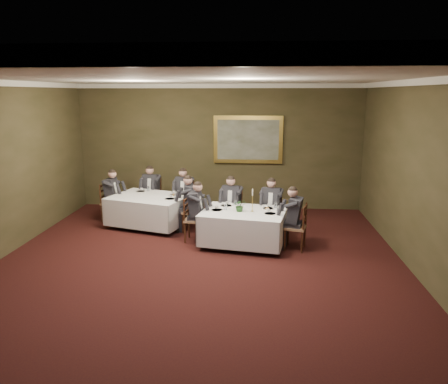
# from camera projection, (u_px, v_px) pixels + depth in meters

# --- Properties ---
(ground) EXTENTS (10.00, 10.00, 0.00)m
(ground) POSITION_uv_depth(u_px,v_px,m) (194.00, 277.00, 7.88)
(ground) COLOR black
(ground) RESTS_ON ground
(ceiling) EXTENTS (8.00, 10.00, 0.10)m
(ceiling) POSITION_uv_depth(u_px,v_px,m) (191.00, 77.00, 7.11)
(ceiling) COLOR silver
(ceiling) RESTS_ON back_wall
(back_wall) EXTENTS (8.00, 0.10, 3.50)m
(back_wall) POSITION_uv_depth(u_px,v_px,m) (219.00, 147.00, 12.36)
(back_wall) COLOR #323019
(back_wall) RESTS_ON ground
(front_wall) EXTENTS (8.00, 0.10, 3.50)m
(front_wall) POSITION_uv_depth(u_px,v_px,m) (70.00, 347.00, 2.64)
(front_wall) COLOR #323019
(front_wall) RESTS_ON ground
(right_wall) EXTENTS (0.10, 10.00, 3.50)m
(right_wall) POSITION_uv_depth(u_px,v_px,m) (433.00, 186.00, 7.19)
(right_wall) COLOR #323019
(right_wall) RESTS_ON ground
(crown_molding) EXTENTS (8.00, 10.00, 0.12)m
(crown_molding) POSITION_uv_depth(u_px,v_px,m) (191.00, 81.00, 7.12)
(crown_molding) COLOR white
(crown_molding) RESTS_ON back_wall
(table_main) EXTENTS (1.98, 1.64, 0.67)m
(table_main) POSITION_uv_depth(u_px,v_px,m) (244.00, 225.00, 9.47)
(table_main) COLOR black
(table_main) RESTS_ON ground
(table_second) EXTENTS (2.17, 1.88, 0.67)m
(table_second) POSITION_uv_depth(u_px,v_px,m) (150.00, 208.00, 10.84)
(table_second) COLOR black
(table_second) RESTS_ON ground
(chair_main_backleft) EXTENTS (0.53, 0.52, 1.00)m
(chair_main_backleft) POSITION_uv_depth(u_px,v_px,m) (232.00, 219.00, 10.49)
(chair_main_backleft) COLOR #856144
(chair_main_backleft) RESTS_ON ground
(diner_main_backleft) EXTENTS (0.51, 0.57, 1.35)m
(diner_main_backleft) POSITION_uv_depth(u_px,v_px,m) (232.00, 210.00, 10.42)
(diner_main_backleft) COLOR black
(diner_main_backleft) RESTS_ON chair_main_backleft
(chair_main_backright) EXTENTS (0.53, 0.52, 1.00)m
(chair_main_backright) POSITION_uv_depth(u_px,v_px,m) (271.00, 222.00, 10.25)
(chair_main_backright) COLOR #856144
(chair_main_backright) RESTS_ON ground
(diner_main_backright) EXTENTS (0.51, 0.56, 1.35)m
(diner_main_backright) POSITION_uv_depth(u_px,v_px,m) (271.00, 213.00, 10.19)
(diner_main_backright) COLOR black
(diner_main_backright) RESTS_ON chair_main_backright
(chair_main_endleft) EXTENTS (0.46, 0.47, 1.00)m
(chair_main_endleft) POSITION_uv_depth(u_px,v_px,m) (194.00, 228.00, 9.78)
(chair_main_endleft) COLOR #856144
(chair_main_endleft) RESTS_ON ground
(diner_main_endleft) EXTENTS (0.51, 0.44, 1.35)m
(diner_main_endleft) POSITION_uv_depth(u_px,v_px,m) (195.00, 219.00, 9.73)
(diner_main_endleft) COLOR black
(diner_main_endleft) RESTS_ON chair_main_endleft
(chair_main_endright) EXTENTS (0.51, 0.53, 1.00)m
(chair_main_endright) POSITION_uv_depth(u_px,v_px,m) (295.00, 236.00, 9.24)
(chair_main_endright) COLOR #856144
(chair_main_endright) RESTS_ON ground
(diner_main_endright) EXTENTS (0.56, 0.50, 1.35)m
(diner_main_endright) POSITION_uv_depth(u_px,v_px,m) (295.00, 226.00, 9.19)
(diner_main_endright) COLOR black
(diner_main_endright) RESTS_ON chair_main_endright
(chair_sec_backleft) EXTENTS (0.51, 0.49, 1.00)m
(chair_sec_backleft) POSITION_uv_depth(u_px,v_px,m) (152.00, 204.00, 11.91)
(chair_sec_backleft) COLOR #856144
(chair_sec_backleft) RESTS_ON ground
(diner_sec_backleft) EXTENTS (0.48, 0.54, 1.35)m
(diner_sec_backleft) POSITION_uv_depth(u_px,v_px,m) (152.00, 196.00, 11.85)
(diner_sec_backleft) COLOR black
(diner_sec_backleft) RESTS_ON chair_sec_backleft
(chair_sec_backright) EXTENTS (0.51, 0.50, 1.00)m
(chair_sec_backright) POSITION_uv_depth(u_px,v_px,m) (185.00, 208.00, 11.55)
(chair_sec_backright) COLOR #856144
(chair_sec_backright) RESTS_ON ground
(diner_sec_backright) EXTENTS (0.49, 0.55, 1.35)m
(diner_sec_backright) POSITION_uv_depth(u_px,v_px,m) (185.00, 199.00, 11.49)
(diner_sec_backright) COLOR black
(diner_sec_backright) RESTS_ON chair_sec_backright
(chair_sec_endright) EXTENTS (0.44, 0.46, 1.00)m
(chair_sec_endright) POSITION_uv_depth(u_px,v_px,m) (192.00, 220.00, 10.46)
(chair_sec_endright) COLOR #856144
(chair_sec_endright) RESTS_ON ground
(diner_sec_endright) EXTENTS (0.50, 0.43, 1.35)m
(diner_sec_endright) POSITION_uv_depth(u_px,v_px,m) (192.00, 210.00, 10.41)
(diner_sec_endright) COLOR black
(diner_sec_endright) RESTS_ON chair_sec_endright
(chair_sec_endleft) EXTENTS (0.45, 0.47, 1.00)m
(chair_sec_endleft) POSITION_uv_depth(u_px,v_px,m) (111.00, 210.00, 11.29)
(chair_sec_endleft) COLOR #856144
(chair_sec_endleft) RESTS_ON ground
(diner_sec_endleft) EXTENTS (0.51, 0.44, 1.35)m
(diner_sec_endleft) POSITION_uv_depth(u_px,v_px,m) (111.00, 202.00, 11.24)
(diner_sec_endleft) COLOR black
(diner_sec_endleft) RESTS_ON chair_sec_endleft
(centerpiece) EXTENTS (0.28, 0.26, 0.28)m
(centerpiece) POSITION_uv_depth(u_px,v_px,m) (240.00, 205.00, 9.35)
(centerpiece) COLOR #2D5926
(centerpiece) RESTS_ON table_main
(candlestick) EXTENTS (0.07, 0.07, 0.51)m
(candlestick) POSITION_uv_depth(u_px,v_px,m) (252.00, 203.00, 9.34)
(candlestick) COLOR gold
(candlestick) RESTS_ON table_main
(place_setting_table_main) EXTENTS (0.33, 0.31, 0.14)m
(place_setting_table_main) POSITION_uv_depth(u_px,v_px,m) (229.00, 204.00, 9.88)
(place_setting_table_main) COLOR white
(place_setting_table_main) RESTS_ON table_main
(place_setting_table_second) EXTENTS (0.33, 0.31, 0.14)m
(place_setting_table_second) POSITION_uv_depth(u_px,v_px,m) (143.00, 190.00, 11.31)
(place_setting_table_second) COLOR white
(place_setting_table_second) RESTS_ON table_second
(painting) EXTENTS (1.93, 0.09, 1.32)m
(painting) POSITION_uv_depth(u_px,v_px,m) (248.00, 140.00, 12.18)
(painting) COLOR #DFC151
(painting) RESTS_ON back_wall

